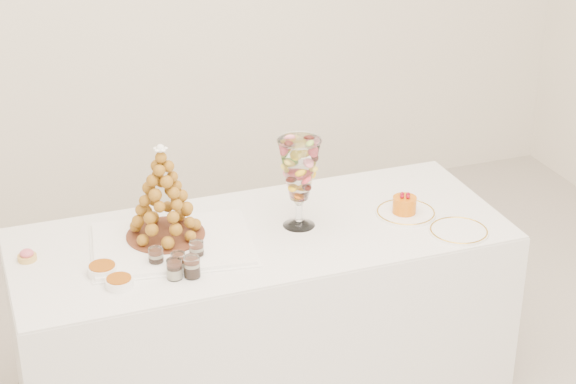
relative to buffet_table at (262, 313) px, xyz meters
name	(u,v)px	position (x,y,z in m)	size (l,w,h in m)	color
buffet_table	(262,313)	(0.00, 0.00, 0.00)	(1.81, 0.72, 0.69)	white
lace_tray	(172,244)	(-0.33, 0.01, 0.35)	(0.55, 0.41, 0.02)	white
macaron_vase	(299,171)	(0.15, 0.01, 0.56)	(0.16, 0.16, 0.34)	white
cake_plate	(406,213)	(0.56, -0.05, 0.35)	(0.23, 0.23, 0.01)	white
spare_plate	(459,231)	(0.68, -0.24, 0.35)	(0.22, 0.22, 0.01)	white
pink_tart	(27,256)	(-0.82, 0.09, 0.36)	(0.07, 0.07, 0.04)	tan
verrine_a	(156,257)	(-0.41, -0.11, 0.38)	(0.05, 0.05, 0.07)	white
verrine_b	(178,262)	(-0.35, -0.16, 0.38)	(0.05, 0.05, 0.07)	white
verrine_c	(197,251)	(-0.27, -0.11, 0.38)	(0.05, 0.05, 0.07)	white
verrine_d	(174,269)	(-0.37, -0.21, 0.38)	(0.05, 0.05, 0.07)	white
verrine_e	(192,267)	(-0.32, -0.21, 0.38)	(0.06, 0.06, 0.07)	white
ramekin_back	(102,270)	(-0.59, -0.09, 0.36)	(0.10, 0.10, 0.03)	white
ramekin_front	(119,283)	(-0.56, -0.19, 0.36)	(0.09, 0.09, 0.03)	white
croquembouche	(163,192)	(-0.34, 0.07, 0.53)	(0.28, 0.28, 0.35)	#602D19
mousse_cake	(404,204)	(0.55, -0.05, 0.39)	(0.09, 0.09, 0.08)	orange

